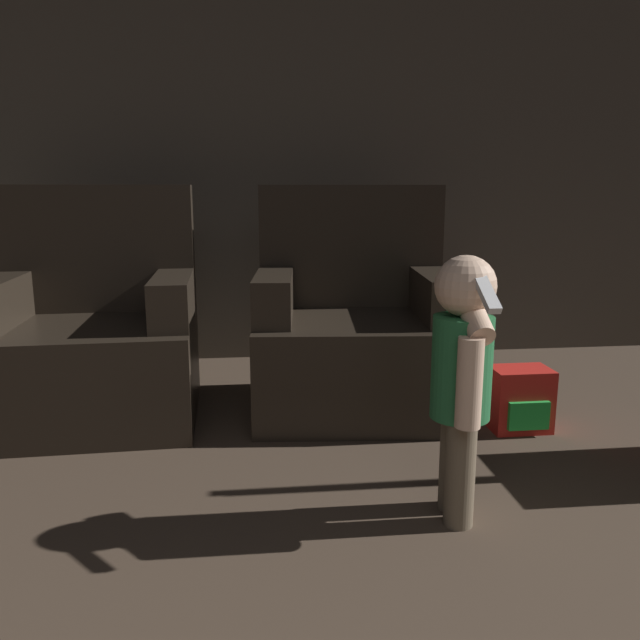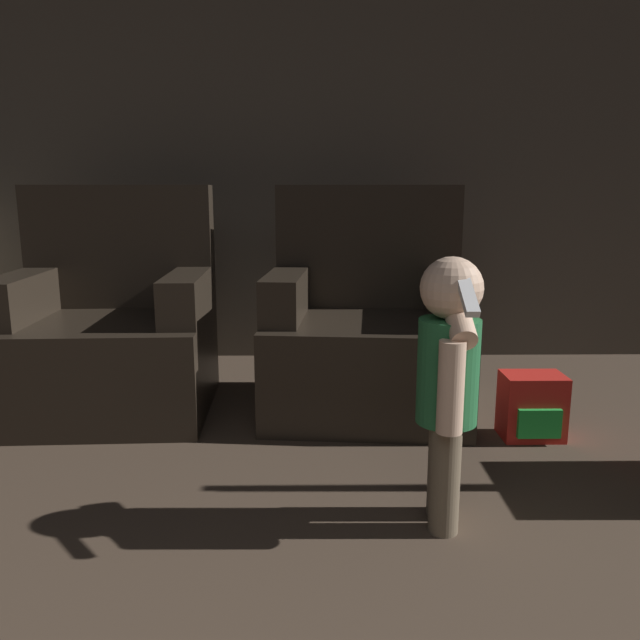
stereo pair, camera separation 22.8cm
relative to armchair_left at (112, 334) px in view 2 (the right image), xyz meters
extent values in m
cube|color=#51493F|center=(0.73, 0.94, 0.95)|extent=(8.40, 0.05, 2.60)
cube|color=black|center=(0.00, -0.06, -0.13)|extent=(0.91, 0.81, 0.44)
cube|color=black|center=(-0.01, 0.25, 0.38)|extent=(0.89, 0.19, 0.58)
cube|color=black|center=(-0.36, -0.07, 0.19)|extent=(0.18, 0.63, 0.20)
cube|color=black|center=(0.36, -0.05, 0.19)|extent=(0.18, 0.63, 0.20)
cube|color=black|center=(1.16, -0.06, -0.13)|extent=(0.95, 0.86, 0.44)
cube|color=black|center=(1.19, 0.25, 0.38)|extent=(0.89, 0.24, 0.58)
cube|color=black|center=(0.80, -0.03, 0.19)|extent=(0.22, 0.63, 0.20)
cube|color=black|center=(1.52, -0.09, 0.19)|extent=(0.22, 0.63, 0.20)
cylinder|color=brown|center=(1.32, -1.01, -0.18)|extent=(0.09, 0.09, 0.33)
cylinder|color=brown|center=(1.31, -1.11, -0.18)|extent=(0.09, 0.09, 0.33)
cylinder|color=#236638|center=(1.31, -1.06, 0.13)|extent=(0.18, 0.18, 0.31)
sphere|color=beige|center=(1.31, -1.06, 0.38)|extent=(0.18, 0.18, 0.18)
cylinder|color=beige|center=(1.30, -1.17, 0.12)|extent=(0.07, 0.07, 0.26)
cylinder|color=beige|center=(1.33, -1.06, 0.32)|extent=(0.07, 0.26, 0.19)
cube|color=white|center=(1.33, -1.18, 0.38)|extent=(0.04, 0.16, 0.10)
cube|color=red|center=(1.81, -0.39, -0.21)|extent=(0.24, 0.17, 0.27)
cube|color=green|center=(1.81, -0.49, -0.25)|extent=(0.17, 0.02, 0.12)
camera|label=1|loc=(0.69, -2.78, 0.65)|focal=35.00mm
camera|label=2|loc=(0.92, -2.79, 0.65)|focal=35.00mm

